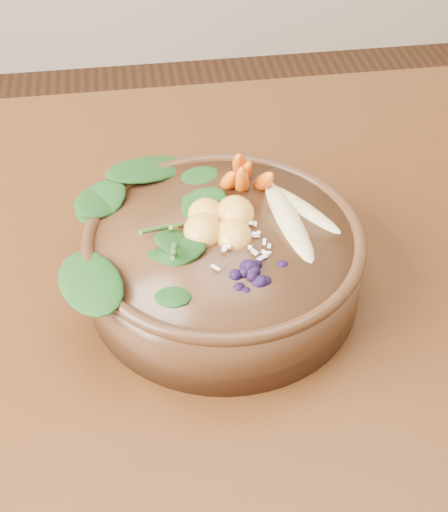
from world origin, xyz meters
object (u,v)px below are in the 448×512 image
Objects in this scene: blueberry_pile at (251,257)px; mandarin_cluster at (219,212)px; dining_table at (367,333)px; banana_halves at (296,203)px; stoneware_bowl at (224,263)px; kale_heap at (163,195)px; carrot_cluster at (242,152)px.

mandarin_cluster is at bearing 104.27° from blueberry_pile.
dining_table is 9.97× the size of banana_halves.
stoneware_bowl is 3.15× the size of mandarin_cluster.
kale_heap reaches higher than stoneware_bowl.
dining_table is 0.30m from kale_heap.
blueberry_pile is (-0.15, -0.05, 0.19)m from dining_table.
dining_table is at bearing -1.60° from stoneware_bowl.
dining_table is 0.21m from banana_halves.
kale_heap is (-0.23, 0.05, 0.19)m from dining_table.
carrot_cluster reaches higher than blueberry_pile.
dining_table is at bearing 18.51° from blueberry_pile.
blueberry_pile is (-0.06, -0.08, 0.01)m from banana_halves.
blueberry_pile is at bearing -141.51° from banana_halves.
carrot_cluster reaches higher than mandarin_cluster.
blueberry_pile is (0.02, -0.07, 0.00)m from mandarin_cluster.
stoneware_bowl is at bearing 178.40° from dining_table.
kale_heap is 2.07× the size of mandarin_cluster.
banana_halves is at bearing 163.29° from dining_table.
dining_table is 5.66× the size of stoneware_bowl.
blueberry_pile is (0.02, -0.06, 0.06)m from stoneware_bowl.
stoneware_bowl reaches higher than dining_table.
carrot_cluster is 0.14m from blueberry_pile.
stoneware_bowl is at bearing -177.26° from banana_halves.
carrot_cluster is at bearing 24.04° from kale_heap.
banana_halves is 0.08m from mandarin_cluster.
carrot_cluster is 0.60× the size of blueberry_pile.
blueberry_pile reaches higher than stoneware_bowl.
stoneware_bowl is 3.62× the size of carrot_cluster.
dining_table is 17.84× the size of mandarin_cluster.
dining_table is 8.64× the size of kale_heap.
banana_halves is (0.05, -0.06, -0.03)m from carrot_cluster.
kale_heap is (-0.06, 0.05, 0.06)m from stoneware_bowl.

